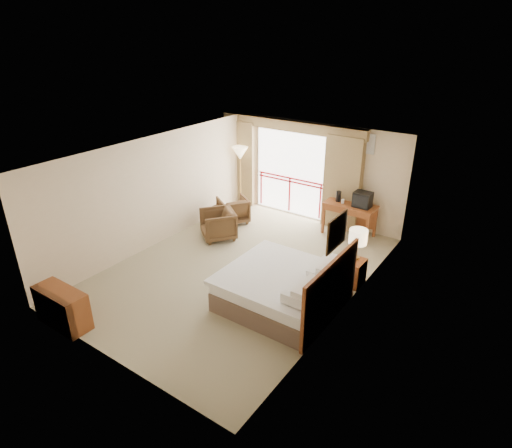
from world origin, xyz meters
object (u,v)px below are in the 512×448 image
Objects in this scene: wastebasket at (337,230)px; armchair_far at (233,221)px; desk at (351,210)px; bed at (284,288)px; dresser at (62,308)px; tv at (363,200)px; armchair_near at (219,238)px; floor_lamp at (240,156)px; side_table at (220,213)px; nightstand at (353,272)px; table_lamp at (358,237)px.

wastebasket is 2.88m from armchair_far.
desk is 0.62m from wastebasket.
dresser is (-2.97, -2.80, -0.02)m from bed.
tv reaches higher than armchair_near.
armchair_far is at bearing -162.63° from wastebasket.
floor_lamp reaches higher than bed.
side_table is 4.99m from dresser.
nightstand is 2.49m from desk.
bed is 7.07× the size of wastebasket.
side_table is 0.29× the size of floor_lamp.
armchair_near is at bearing -55.24° from side_table.
nightstand is 5.70m from dresser.
bed reaches higher than armchair_near.
side_table is (-4.15, 0.66, -0.72)m from table_lamp.
table_lamp reaches higher than side_table.
bed is 2.56× the size of armchair_near.
bed is at bearing 84.72° from armchair_far.
tv is 1.06m from wastebasket.
nightstand reaches higher than wastebasket.
desk reaches higher than side_table.
table_lamp is at bearing -25.04° from floor_lamp.
floor_lamp is at bearing 100.65° from dresser.
table_lamp reaches higher than wastebasket.
floor_lamp is (-0.52, 1.06, 1.57)m from armchair_far.
bed is at bearing -82.85° from desk.
table_lamp is at bearing -56.40° from wastebasket.
floor_lamp is (-3.80, 0.02, 0.52)m from tv.
dresser is at bearing -131.18° from table_lamp.
bed reaches higher than side_table.
armchair_far is 1.07m from armchair_near.
bed is 5.36m from floor_lamp.
tv is at bearing 19.03° from wastebasket.
armchair_near is at bearing -148.87° from tv.
wastebasket is at bearing -129.65° from desk.
wastebasket is at bearing 140.84° from armchair_far.
side_table is (-0.43, 0.62, 0.36)m from armchair_near.
floor_lamp is at bearing 154.96° from table_lamp.
dresser is (-0.05, -4.36, 0.36)m from armchair_near.
desk is (-1.05, 2.22, 0.38)m from nightstand.
table_lamp is 2.19× the size of wastebasket.
table_lamp is at bearing 52.64° from dresser.
wastebasket is 3.57m from floor_lamp.
table_lamp is 3.88m from armchair_near.
wastebasket is at bearing 125.02° from nightstand.
side_table is (-2.87, -1.27, 0.21)m from wastebasket.
tv is (0.30, -0.06, 0.38)m from desk.
dresser reaches higher than armchair_far.
armchair_far is at bearing -63.69° from floor_lamp.
wastebasket is 0.36× the size of armchair_near.
tv is at bearing 111.27° from nightstand.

